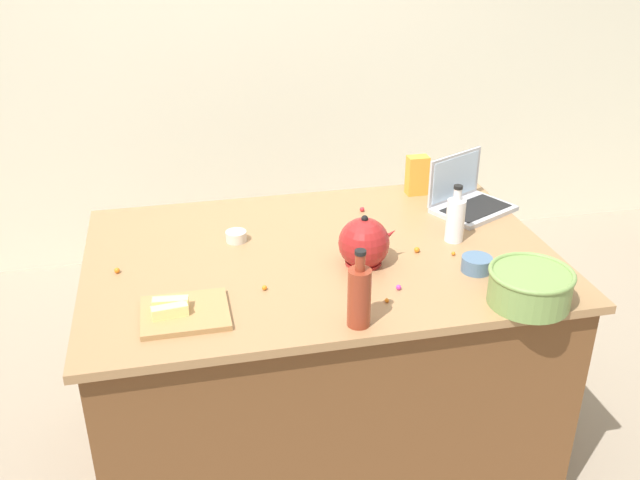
% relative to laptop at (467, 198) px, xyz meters
% --- Properties ---
extents(ground_plane, '(12.00, 12.00, 0.00)m').
position_rel_laptop_xyz_m(ground_plane, '(-0.68, -0.25, -0.95)').
color(ground_plane, gray).
extents(wall_back, '(8.00, 0.10, 2.60)m').
position_rel_laptop_xyz_m(wall_back, '(-0.68, 1.66, 0.35)').
color(wall_back, beige).
rests_on(wall_back, ground).
extents(island_counter, '(1.68, 1.13, 0.90)m').
position_rel_laptop_xyz_m(island_counter, '(-0.68, -0.25, -0.50)').
color(island_counter, brown).
rests_on(island_counter, ground).
extents(laptop, '(0.38, 0.34, 0.22)m').
position_rel_laptop_xyz_m(laptop, '(0.00, 0.00, 0.00)').
color(laptop, '#B7B7BC').
rests_on(laptop, island_counter).
extents(mixing_bowl_large, '(0.27, 0.27, 0.12)m').
position_rel_laptop_xyz_m(mixing_bowl_large, '(-0.11, -0.74, 0.02)').
color(mixing_bowl_large, '#72934C').
rests_on(mixing_bowl_large, island_counter).
extents(bottle_vinegar, '(0.07, 0.07, 0.22)m').
position_rel_laptop_xyz_m(bottle_vinegar, '(-0.16, -0.27, 0.04)').
color(bottle_vinegar, white).
rests_on(bottle_vinegar, island_counter).
extents(bottle_soy, '(0.07, 0.07, 0.25)m').
position_rel_laptop_xyz_m(bottle_soy, '(-0.67, -0.74, 0.06)').
color(bottle_soy, maroon).
rests_on(bottle_soy, island_counter).
extents(kettle, '(0.21, 0.18, 0.20)m').
position_rel_laptop_xyz_m(kettle, '(-0.55, -0.37, 0.03)').
color(kettle, maroon).
rests_on(kettle, island_counter).
extents(cutting_board, '(0.27, 0.23, 0.02)m').
position_rel_laptop_xyz_m(cutting_board, '(-1.18, -0.58, -0.04)').
color(cutting_board, '#AD7F4C').
rests_on(cutting_board, island_counter).
extents(butter_stick_left, '(0.11, 0.05, 0.04)m').
position_rel_laptop_xyz_m(butter_stick_left, '(-1.22, -0.60, -0.01)').
color(butter_stick_left, '#F4E58C').
rests_on(butter_stick_left, cutting_board).
extents(butter_stick_right, '(0.11, 0.05, 0.04)m').
position_rel_laptop_xyz_m(butter_stick_right, '(-1.22, -0.56, -0.01)').
color(butter_stick_right, '#F4E58C').
rests_on(butter_stick_right, cutting_board).
extents(ramekin_small, '(0.11, 0.11, 0.05)m').
position_rel_laptop_xyz_m(ramekin_small, '(-0.18, -0.50, -0.02)').
color(ramekin_small, slate).
rests_on(ramekin_small, island_counter).
extents(ramekin_medium, '(0.08, 0.08, 0.04)m').
position_rel_laptop_xyz_m(ramekin_medium, '(-0.96, -0.09, -0.03)').
color(ramekin_medium, beige).
rests_on(ramekin_medium, island_counter).
extents(candy_bag, '(0.09, 0.06, 0.17)m').
position_rel_laptop_xyz_m(candy_bag, '(-0.15, 0.20, 0.04)').
color(candy_bag, gold).
rests_on(candy_bag, island_counter).
extents(candy_0, '(0.02, 0.02, 0.02)m').
position_rel_laptop_xyz_m(candy_0, '(-0.43, 0.07, -0.04)').
color(candy_0, red).
rests_on(candy_0, island_counter).
extents(candy_1, '(0.02, 0.02, 0.02)m').
position_rel_laptop_xyz_m(candy_1, '(-0.33, -0.33, -0.04)').
color(candy_1, orange).
rests_on(candy_1, island_counter).
extents(candy_2, '(0.02, 0.02, 0.02)m').
position_rel_laptop_xyz_m(candy_2, '(-0.48, -0.57, -0.04)').
color(candy_2, '#CC3399').
rests_on(candy_2, island_counter).
extents(candy_3, '(0.02, 0.02, 0.02)m').
position_rel_laptop_xyz_m(candy_3, '(-1.39, -0.25, -0.04)').
color(candy_3, orange).
rests_on(candy_3, island_counter).
extents(candy_6, '(0.01, 0.01, 0.01)m').
position_rel_laptop_xyz_m(candy_6, '(-0.54, -0.64, -0.04)').
color(candy_6, orange).
rests_on(candy_6, island_counter).
extents(candy_7, '(0.01, 0.01, 0.01)m').
position_rel_laptop_xyz_m(candy_7, '(-0.21, -0.38, -0.04)').
color(candy_7, orange).
rests_on(candy_7, island_counter).
extents(candy_8, '(0.02, 0.02, 0.02)m').
position_rel_laptop_xyz_m(candy_8, '(-0.91, -0.48, -0.04)').
color(candy_8, orange).
rests_on(candy_8, island_counter).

